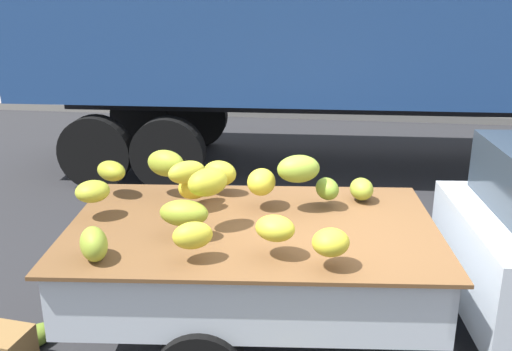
% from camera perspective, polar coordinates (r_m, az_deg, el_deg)
% --- Properties ---
extents(ground, '(220.00, 220.00, 0.00)m').
position_cam_1_polar(ground, '(5.16, 9.29, -16.56)').
color(ground, '#28282B').
extents(curb_strip, '(80.00, 0.80, 0.16)m').
position_cam_1_polar(curb_strip, '(13.35, 8.56, 6.11)').
color(curb_strip, gray).
rests_on(curb_strip, ground).
extents(pickup_truck, '(5.36, 2.29, 1.70)m').
position_cam_1_polar(pickup_truck, '(5.12, 23.20, -6.75)').
color(pickup_truck, silver).
rests_on(pickup_truck, ground).
extents(semi_trailer, '(12.11, 3.13, 3.95)m').
position_cam_1_polar(semi_trailer, '(9.30, 15.14, 15.57)').
color(semi_trailer, navy).
rests_on(semi_trailer, ground).
extents(fallen_banana_bunch_near_tailgate, '(0.34, 0.41, 0.17)m').
position_cam_1_polar(fallen_banana_bunch_near_tailgate, '(5.45, -20.78, -14.51)').
color(fallen_banana_bunch_near_tailgate, olive).
rests_on(fallen_banana_bunch_near_tailgate, ground).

